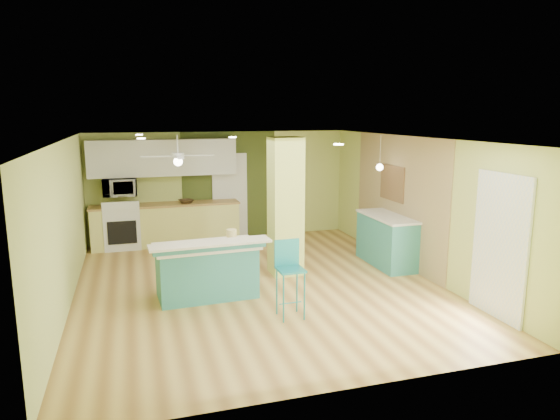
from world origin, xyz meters
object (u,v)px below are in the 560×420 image
object	(u,v)px
peninsula	(207,269)
fruit_bowl	(186,201)
bar_stool	(289,266)
side_counter	(387,240)
canister	(232,235)

from	to	relation	value
peninsula	fruit_bowl	bearing A→B (deg)	85.86
peninsula	bar_stool	distance (m)	1.53
peninsula	fruit_bowl	size ratio (longest dim) A/B	5.75
side_counter	fruit_bowl	xyz separation A→B (m)	(-3.55, 2.70, 0.49)
peninsula	side_counter	world-z (taller)	peninsula
side_counter	canister	xyz separation A→B (m)	(-3.18, -0.61, 0.46)
bar_stool	fruit_bowl	size ratio (longest dim) A/B	3.46
peninsula	canister	size ratio (longest dim) A/B	9.62
peninsula	bar_stool	world-z (taller)	bar_stool
side_counter	peninsula	bearing A→B (deg)	-168.35
bar_stool	canister	size ratio (longest dim) A/B	5.79
bar_stool	fruit_bowl	bearing A→B (deg)	100.68
bar_stool	side_counter	world-z (taller)	bar_stool
peninsula	side_counter	size ratio (longest dim) A/B	1.23
peninsula	fruit_bowl	world-z (taller)	fruit_bowl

